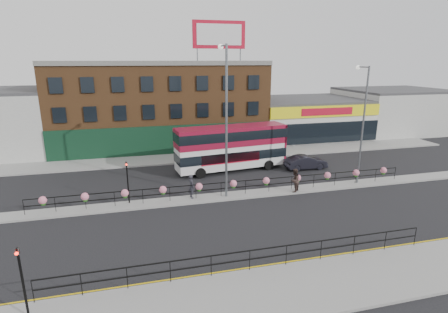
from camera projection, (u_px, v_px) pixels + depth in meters
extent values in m
plane|color=black|center=(233.00, 197.00, 27.75)|extent=(120.00, 120.00, 0.00)
cube|color=gray|center=(302.00, 288.00, 16.52)|extent=(60.00, 4.00, 0.15)
cube|color=gray|center=(204.00, 157.00, 38.93)|extent=(60.00, 4.00, 0.15)
cube|color=gray|center=(233.00, 196.00, 27.73)|extent=(60.00, 1.60, 0.15)
cube|color=gold|center=(283.00, 263.00, 18.69)|extent=(60.00, 0.10, 0.01)
cube|color=gold|center=(284.00, 264.00, 18.52)|extent=(60.00, 0.10, 0.01)
cube|color=brown|center=(160.00, 105.00, 44.13)|extent=(25.00, 12.00, 10.00)
cube|color=#3F3F42|center=(158.00, 63.00, 42.75)|extent=(25.00, 12.00, 0.30)
cube|color=black|center=(166.00, 141.00, 39.34)|extent=(25.00, 0.25, 3.40)
cube|color=silver|center=(303.00, 118.00, 49.57)|extent=(15.00, 12.00, 5.00)
cube|color=#3F3F42|center=(305.00, 99.00, 48.86)|extent=(15.00, 12.00, 0.30)
cube|color=yellow|center=(327.00, 111.00, 43.41)|extent=(15.00, 0.25, 1.40)
cube|color=#A80D22|center=(327.00, 112.00, 43.30)|extent=(7.00, 0.10, 0.90)
cube|color=black|center=(325.00, 133.00, 44.13)|extent=(15.00, 0.25, 2.60)
cube|color=#B3B4AE|center=(392.00, 111.00, 52.95)|extent=(14.50, 12.00, 6.00)
cube|color=#3F3F42|center=(395.00, 90.00, 52.11)|extent=(14.50, 12.00, 0.30)
cube|color=#A80D22|center=(219.00, 35.00, 38.82)|extent=(6.00, 0.25, 3.00)
cube|color=silver|center=(219.00, 34.00, 38.69)|extent=(5.10, 0.04, 2.25)
cylinder|color=slate|center=(197.00, 55.00, 38.81)|extent=(0.12, 0.12, 1.40)
cylinder|color=slate|center=(240.00, 55.00, 40.01)|extent=(0.12, 0.12, 1.40)
cube|color=black|center=(233.00, 182.00, 27.41)|extent=(30.00, 0.05, 0.05)
cube|color=black|center=(233.00, 188.00, 27.55)|extent=(30.00, 0.05, 0.05)
cylinder|color=black|center=(24.00, 207.00, 23.98)|extent=(0.04, 0.04, 1.10)
cylinder|color=black|center=(55.00, 205.00, 24.46)|extent=(0.04, 0.04, 1.10)
cylinder|color=black|center=(85.00, 202.00, 24.94)|extent=(0.04, 0.04, 1.10)
cylinder|color=black|center=(115.00, 199.00, 25.41)|extent=(0.04, 0.04, 1.10)
cylinder|color=black|center=(143.00, 197.00, 25.89)|extent=(0.04, 0.04, 1.10)
cylinder|color=black|center=(170.00, 194.00, 26.37)|extent=(0.04, 0.04, 1.10)
cylinder|color=black|center=(196.00, 192.00, 26.84)|extent=(0.04, 0.04, 1.10)
cylinder|color=black|center=(221.00, 189.00, 27.32)|extent=(0.04, 0.04, 1.10)
cylinder|color=black|center=(245.00, 187.00, 27.80)|extent=(0.04, 0.04, 1.10)
cylinder|color=black|center=(269.00, 185.00, 28.28)|extent=(0.04, 0.04, 1.10)
cylinder|color=black|center=(292.00, 183.00, 28.75)|extent=(0.04, 0.04, 1.10)
cylinder|color=black|center=(314.00, 181.00, 29.23)|extent=(0.04, 0.04, 1.10)
cylinder|color=black|center=(335.00, 179.00, 29.71)|extent=(0.04, 0.04, 1.10)
cylinder|color=black|center=(356.00, 177.00, 30.18)|extent=(0.04, 0.04, 1.10)
cylinder|color=black|center=(376.00, 175.00, 30.66)|extent=(0.04, 0.04, 1.10)
cylinder|color=black|center=(395.00, 174.00, 31.14)|extent=(0.04, 0.04, 1.10)
sphere|color=pink|center=(43.00, 200.00, 24.17)|extent=(0.56, 0.56, 0.56)
sphere|color=#245E1A|center=(43.00, 203.00, 24.24)|extent=(0.36, 0.36, 0.36)
sphere|color=pink|center=(85.00, 197.00, 24.83)|extent=(0.56, 0.56, 0.56)
sphere|color=#245E1A|center=(85.00, 200.00, 24.89)|extent=(0.36, 0.36, 0.36)
sphere|color=pink|center=(125.00, 193.00, 25.49)|extent=(0.56, 0.56, 0.56)
sphere|color=#245E1A|center=(125.00, 196.00, 25.55)|extent=(0.36, 0.36, 0.36)
sphere|color=pink|center=(163.00, 190.00, 26.14)|extent=(0.56, 0.56, 0.56)
sphere|color=#245E1A|center=(163.00, 193.00, 26.20)|extent=(0.36, 0.36, 0.36)
sphere|color=pink|center=(199.00, 187.00, 26.80)|extent=(0.56, 0.56, 0.56)
sphere|color=#245E1A|center=(199.00, 189.00, 26.86)|extent=(0.36, 0.36, 0.36)
sphere|color=pink|center=(233.00, 183.00, 27.45)|extent=(0.56, 0.56, 0.56)
sphere|color=#245E1A|center=(233.00, 186.00, 27.51)|extent=(0.36, 0.36, 0.36)
sphere|color=pink|center=(266.00, 181.00, 28.11)|extent=(0.56, 0.56, 0.56)
sphere|color=#245E1A|center=(266.00, 183.00, 28.17)|extent=(0.36, 0.36, 0.36)
sphere|color=pink|center=(298.00, 178.00, 28.77)|extent=(0.56, 0.56, 0.56)
sphere|color=#245E1A|center=(297.00, 180.00, 28.83)|extent=(0.36, 0.36, 0.36)
sphere|color=pink|center=(327.00, 175.00, 29.42)|extent=(0.56, 0.56, 0.56)
sphere|color=#245E1A|center=(327.00, 178.00, 29.48)|extent=(0.36, 0.36, 0.36)
sphere|color=pink|center=(356.00, 173.00, 30.08)|extent=(0.56, 0.56, 0.56)
sphere|color=#245E1A|center=(356.00, 175.00, 30.14)|extent=(0.36, 0.36, 0.36)
sphere|color=pink|center=(383.00, 170.00, 30.73)|extent=(0.56, 0.56, 0.56)
sphere|color=#245E1A|center=(383.00, 173.00, 30.79)|extent=(0.36, 0.36, 0.36)
cube|color=black|center=(250.00, 251.00, 17.51)|extent=(20.00, 0.05, 0.05)
cube|color=black|center=(250.00, 259.00, 17.64)|extent=(20.00, 0.05, 0.05)
cylinder|color=black|center=(33.00, 292.00, 15.27)|extent=(0.04, 0.04, 1.10)
cylinder|color=black|center=(81.00, 285.00, 15.75)|extent=(0.04, 0.04, 1.10)
cylinder|color=black|center=(127.00, 278.00, 16.22)|extent=(0.04, 0.04, 1.10)
cylinder|color=black|center=(170.00, 272.00, 16.70)|extent=(0.04, 0.04, 1.10)
cylinder|color=black|center=(211.00, 266.00, 17.18)|extent=(0.04, 0.04, 1.10)
cylinder|color=black|center=(250.00, 260.00, 17.65)|extent=(0.04, 0.04, 1.10)
cylinder|color=black|center=(286.00, 255.00, 18.13)|extent=(0.04, 0.04, 1.10)
cylinder|color=black|center=(321.00, 250.00, 18.61)|extent=(0.04, 0.04, 1.10)
cylinder|color=black|center=(354.00, 245.00, 19.08)|extent=(0.04, 0.04, 1.10)
cylinder|color=black|center=(385.00, 241.00, 19.56)|extent=(0.04, 0.04, 1.10)
cylinder|color=black|center=(415.00, 236.00, 20.04)|extent=(0.04, 0.04, 1.10)
cube|color=silver|center=(231.00, 147.00, 33.76)|extent=(10.95, 3.69, 3.90)
cube|color=maroon|center=(231.00, 136.00, 33.46)|extent=(11.02, 3.76, 1.76)
cube|color=black|center=(231.00, 154.00, 33.94)|extent=(11.04, 3.78, 0.88)
cube|color=black|center=(231.00, 134.00, 33.42)|extent=(11.06, 3.80, 0.88)
cube|color=maroon|center=(231.00, 127.00, 33.23)|extent=(10.95, 3.69, 0.12)
cube|color=maroon|center=(279.00, 143.00, 35.61)|extent=(0.49, 2.51, 3.90)
cube|color=#A80D22|center=(231.00, 158.00, 32.67)|extent=(5.82, 0.73, 0.98)
cylinder|color=black|center=(201.00, 173.00, 31.94)|extent=(1.00, 0.41, 0.98)
cylinder|color=black|center=(193.00, 166.00, 34.13)|extent=(1.00, 0.41, 0.98)
cylinder|color=black|center=(269.00, 165.00, 34.38)|extent=(1.00, 0.41, 0.98)
cylinder|color=black|center=(258.00, 159.00, 36.57)|extent=(1.00, 0.41, 0.98)
imported|color=black|center=(306.00, 162.00, 34.59)|extent=(1.50, 4.22, 1.39)
imported|color=#27262E|center=(191.00, 186.00, 26.89)|extent=(0.86, 0.72, 1.87)
imported|color=#362823|center=(295.00, 180.00, 28.12)|extent=(1.67, 1.67, 1.94)
cylinder|color=slate|center=(226.00, 124.00, 25.91)|extent=(0.18, 0.18, 11.45)
cylinder|color=slate|center=(224.00, 46.00, 25.21)|extent=(0.11, 1.72, 0.11)
sphere|color=silver|center=(221.00, 47.00, 26.03)|extent=(0.41, 0.41, 0.41)
cylinder|color=slate|center=(363.00, 127.00, 29.16)|extent=(0.16, 0.16, 9.87)
cylinder|color=slate|center=(363.00, 67.00, 28.56)|extent=(0.10, 1.48, 0.10)
sphere|color=silver|center=(358.00, 67.00, 29.27)|extent=(0.36, 0.36, 0.36)
cylinder|color=black|center=(23.00, 283.00, 14.15)|extent=(0.10, 0.10, 3.20)
imported|color=black|center=(17.00, 248.00, 13.72)|extent=(0.15, 0.18, 0.90)
sphere|color=#FF190C|center=(16.00, 254.00, 13.66)|extent=(0.14, 0.14, 0.14)
cylinder|color=black|center=(128.00, 183.00, 25.75)|extent=(0.10, 0.10, 3.20)
imported|color=black|center=(126.00, 162.00, 25.32)|extent=(0.15, 0.18, 0.90)
sphere|color=#FF190C|center=(126.00, 165.00, 25.25)|extent=(0.14, 0.14, 0.14)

